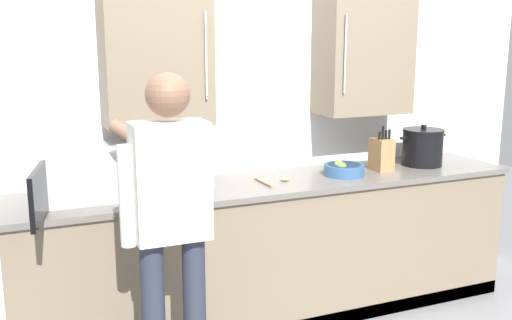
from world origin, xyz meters
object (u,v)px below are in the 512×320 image
at_px(microwave_oven, 90,173).
at_px(stock_pot, 423,147).
at_px(thermos_flask, 208,161).
at_px(person_figure, 170,214).
at_px(fruit_bowl, 344,169).
at_px(wooden_spoon, 274,181).
at_px(knife_block, 382,154).

bearing_deg(microwave_oven, stock_pot, -0.45).
relative_size(thermos_flask, person_figure, 0.20).
relative_size(microwave_oven, fruit_bowl, 2.99).
bearing_deg(wooden_spoon, person_figure, -142.67).
relative_size(wooden_spoon, thermos_flask, 0.72).
bearing_deg(knife_block, thermos_flask, -179.47).
relative_size(microwave_oven, stock_pot, 2.07).
bearing_deg(person_figure, knife_block, 21.75).
height_order(microwave_oven, wooden_spoon, microwave_oven).
bearing_deg(fruit_bowl, knife_block, 5.05).
bearing_deg(fruit_bowl, microwave_oven, 177.29).
distance_m(fruit_bowl, person_figure, 1.43).
height_order(knife_block, person_figure, person_figure).
bearing_deg(stock_pot, wooden_spoon, -177.50).
xyz_separation_m(microwave_oven, thermos_flask, (0.65, -0.06, 0.02)).
xyz_separation_m(fruit_bowl, wooden_spoon, (-0.48, 0.01, -0.03)).
relative_size(stock_pot, thermos_flask, 1.15).
bearing_deg(stock_pot, fruit_bowl, -175.06).
height_order(fruit_bowl, thermos_flask, thermos_flask).
height_order(stock_pot, thermos_flask, thermos_flask).
distance_m(fruit_bowl, knife_block, 0.31).
distance_m(microwave_oven, stock_pot, 2.21).
bearing_deg(stock_pot, microwave_oven, 179.55).
relative_size(wooden_spoon, person_figure, 0.14).
height_order(microwave_oven, stock_pot, stock_pot).
height_order(wooden_spoon, person_figure, person_figure).
bearing_deg(microwave_oven, person_figure, -68.77).
xyz_separation_m(fruit_bowl, thermos_flask, (-0.90, 0.02, 0.12)).
bearing_deg(person_figure, thermos_flask, 58.01).
bearing_deg(thermos_flask, wooden_spoon, -1.18).
distance_m(microwave_oven, thermos_flask, 0.66).
distance_m(wooden_spoon, knife_block, 0.79).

